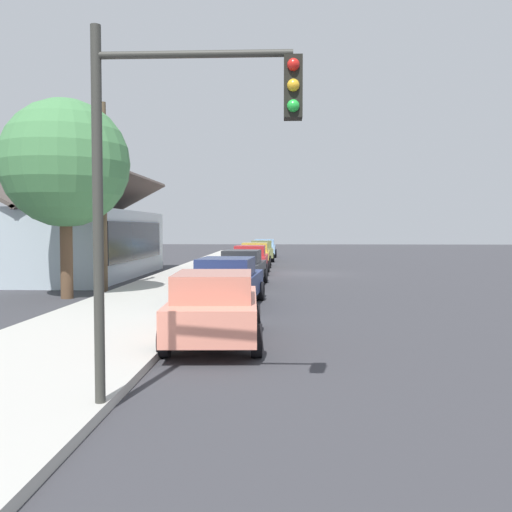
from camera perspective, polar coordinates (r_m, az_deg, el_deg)
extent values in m
plane|color=#38383D|center=(32.24, 4.58, -1.76)|extent=(120.00, 120.00, 0.00)
cube|color=#B2AFA8|center=(32.52, -5.34, -1.58)|extent=(60.00, 4.20, 0.16)
cube|color=#EA8C75|center=(12.73, -4.08, -5.58)|extent=(4.71, 2.04, 0.70)
cube|color=tan|center=(12.20, -4.23, -2.96)|extent=(2.30, 1.70, 0.56)
cylinder|color=black|center=(14.28, -7.35, -6.11)|extent=(0.67, 0.25, 0.66)
cylinder|color=black|center=(14.18, -0.04, -6.15)|extent=(0.67, 0.25, 0.66)
cylinder|color=black|center=(11.48, -9.09, -8.29)|extent=(0.67, 0.25, 0.66)
cylinder|color=black|center=(11.35, 0.06, -8.38)|extent=(0.67, 0.25, 0.66)
cube|color=navy|center=(18.80, -2.75, -2.88)|extent=(4.90, 2.12, 0.70)
cube|color=navy|center=(18.28, -2.98, -1.06)|extent=(2.39, 1.76, 0.56)
cylinder|color=black|center=(20.45, -4.69, -3.42)|extent=(0.67, 0.26, 0.66)
cylinder|color=black|center=(20.20, 0.48, -3.49)|extent=(0.67, 0.26, 0.66)
cylinder|color=black|center=(17.55, -6.46, -4.45)|extent=(0.67, 0.26, 0.66)
cylinder|color=black|center=(17.26, -0.44, -4.56)|extent=(0.67, 0.26, 0.66)
cube|color=#2D3035|center=(25.32, -1.28, -1.43)|extent=(4.68, 1.93, 0.70)
cube|color=#27292D|center=(24.82, -1.40, -0.06)|extent=(2.28, 1.60, 0.56)
cylinder|color=black|center=(26.86, -2.73, -1.94)|extent=(0.67, 0.25, 0.66)
cylinder|color=black|center=(26.68, 0.89, -1.97)|extent=(0.67, 0.25, 0.66)
cylinder|color=black|center=(24.05, -3.69, -2.49)|extent=(0.67, 0.25, 0.66)
cylinder|color=black|center=(23.85, 0.37, -2.53)|extent=(0.67, 0.25, 0.66)
cube|color=red|center=(32.10, -0.54, -0.55)|extent=(4.62, 1.85, 0.70)
cube|color=#A9272B|center=(31.61, -0.59, 0.54)|extent=(2.22, 1.62, 0.56)
cylinder|color=black|center=(33.61, -1.95, -1.00)|extent=(0.66, 0.22, 0.66)
cylinder|color=black|center=(33.50, 1.16, -1.01)|extent=(0.66, 0.22, 0.66)
cylinder|color=black|center=(30.77, -2.40, -1.35)|extent=(0.66, 0.22, 0.66)
cylinder|color=black|center=(30.65, 1.00, -1.36)|extent=(0.66, 0.22, 0.66)
cube|color=gold|center=(38.17, -0.07, -0.03)|extent=(4.54, 1.89, 0.70)
cube|color=gold|center=(37.69, -0.10, 0.89)|extent=(2.19, 1.65, 0.56)
cylinder|color=black|center=(39.63, -1.34, -0.43)|extent=(0.66, 0.22, 0.66)
cylinder|color=black|center=(39.56, 1.35, -0.44)|extent=(0.66, 0.22, 0.66)
cylinder|color=black|center=(36.83, -1.60, -0.68)|extent=(0.66, 0.22, 0.66)
cylinder|color=black|center=(36.76, 1.29, -0.68)|extent=(0.66, 0.22, 0.66)
cube|color=olive|center=(44.60, 0.49, 0.37)|extent=(4.54, 1.98, 0.70)
cube|color=#61683C|center=(44.14, 0.51, 1.16)|extent=(2.22, 1.64, 0.56)
cylinder|color=black|center=(45.99, -0.62, 0.00)|extent=(0.67, 0.26, 0.66)
cylinder|color=black|center=(46.02, 1.52, 0.01)|extent=(0.67, 0.26, 0.66)
cylinder|color=black|center=(43.23, -0.61, -0.17)|extent=(0.67, 0.26, 0.66)
cylinder|color=black|center=(43.27, 1.67, -0.17)|extent=(0.67, 0.26, 0.66)
cube|color=#8CB7E0|center=(51.04, 0.87, 0.67)|extent=(4.35, 1.89, 0.70)
cube|color=#779CBE|center=(50.58, 0.85, 1.36)|extent=(2.09, 1.65, 0.56)
cylinder|color=black|center=(52.43, -0.10, 0.34)|extent=(0.66, 0.22, 0.66)
cylinder|color=black|center=(52.37, 1.94, 0.34)|extent=(0.66, 0.22, 0.66)
cylinder|color=black|center=(49.75, -0.26, 0.21)|extent=(0.66, 0.22, 0.66)
cylinder|color=black|center=(49.68, 1.89, 0.21)|extent=(0.66, 0.22, 0.66)
cube|color=#ADBCC6|center=(31.43, -17.66, 1.14)|extent=(12.94, 6.71, 3.43)
cube|color=black|center=(30.42, -11.65, 1.48)|extent=(10.35, 0.08, 1.92)
cube|color=#514742|center=(30.93, -14.80, 5.98)|extent=(13.54, 3.65, 2.04)
cube|color=#514742|center=(32.09, -20.56, 5.78)|extent=(13.54, 3.65, 2.04)
cylinder|color=brown|center=(21.73, -18.28, 0.69)|extent=(0.44, 0.44, 3.59)
sphere|color=#47844C|center=(21.84, -18.40, 8.72)|extent=(4.56, 4.56, 4.56)
cylinder|color=#383833|center=(7.98, -15.39, 3.22)|extent=(0.14, 0.14, 5.20)
cylinder|color=#383833|center=(8.01, -6.19, 19.26)|extent=(0.10, 2.60, 0.10)
cube|color=black|center=(7.81, 3.70, 16.28)|extent=(0.28, 0.24, 0.80)
sphere|color=red|center=(7.73, 3.73, 18.42)|extent=(0.16, 0.16, 0.16)
sphere|color=yellow|center=(7.66, 3.72, 16.55)|extent=(0.16, 0.16, 0.16)
sphere|color=green|center=(7.61, 3.71, 14.64)|extent=(0.16, 0.16, 0.16)
cylinder|color=brown|center=(23.69, -14.85, 5.62)|extent=(0.24, 0.24, 7.50)
cube|color=brown|center=(24.06, -14.95, 13.13)|extent=(1.80, 0.12, 0.12)
cylinder|color=red|center=(22.67, -5.21, -2.55)|extent=(0.22, 0.22, 0.55)
sphere|color=red|center=(22.64, -5.22, -1.68)|extent=(0.18, 0.18, 0.18)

